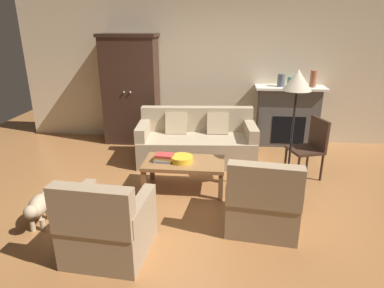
% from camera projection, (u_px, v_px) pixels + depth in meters
% --- Properties ---
extents(ground_plane, '(9.60, 9.60, 0.00)m').
position_uv_depth(ground_plane, '(194.00, 199.00, 4.45)').
color(ground_plane, '#9E6638').
extents(back_wall, '(7.20, 0.10, 2.80)m').
position_uv_depth(back_wall, '(206.00, 68.00, 6.37)').
color(back_wall, beige).
rests_on(back_wall, ground).
extents(fireplace, '(1.26, 0.48, 1.12)m').
position_uv_depth(fireplace, '(288.00, 116.00, 6.27)').
color(fireplace, '#4C4947').
rests_on(fireplace, ground).
extents(armoire, '(1.06, 0.57, 2.03)m').
position_uv_depth(armoire, '(131.00, 90.00, 6.32)').
color(armoire, '#382319').
rests_on(armoire, ground).
extents(couch, '(1.98, 1.00, 0.86)m').
position_uv_depth(couch, '(197.00, 142.00, 5.61)').
color(couch, tan).
rests_on(couch, ground).
extents(coffee_table, '(1.10, 0.60, 0.42)m').
position_uv_depth(coffee_table, '(184.00, 165.00, 4.60)').
color(coffee_table, olive).
rests_on(coffee_table, ground).
extents(fruit_bowl, '(0.31, 0.31, 0.08)m').
position_uv_depth(fruit_bowl, '(182.00, 159.00, 4.56)').
color(fruit_bowl, gold).
rests_on(fruit_bowl, coffee_table).
extents(book_stack, '(0.27, 0.20, 0.10)m').
position_uv_depth(book_stack, '(164.00, 158.00, 4.56)').
color(book_stack, gray).
rests_on(book_stack, coffee_table).
extents(mantel_vase_slate, '(0.13, 0.13, 0.22)m').
position_uv_depth(mantel_vase_slate, '(281.00, 80.00, 6.04)').
color(mantel_vase_slate, '#565B66').
rests_on(mantel_vase_slate, fireplace).
extents(mantel_vase_jade, '(0.14, 0.14, 0.18)m').
position_uv_depth(mantel_vase_jade, '(291.00, 82.00, 6.03)').
color(mantel_vase_jade, slate).
rests_on(mantel_vase_jade, fireplace).
extents(mantel_vase_terracotta, '(0.12, 0.12, 0.30)m').
position_uv_depth(mantel_vase_terracotta, '(313.00, 79.00, 5.98)').
color(mantel_vase_terracotta, '#A86042').
rests_on(mantel_vase_terracotta, fireplace).
extents(armchair_near_left, '(0.83, 0.83, 0.88)m').
position_uv_depth(armchair_near_left, '(107.00, 227.00, 3.29)').
color(armchair_near_left, '#997F60').
rests_on(armchair_near_left, ground).
extents(armchair_near_right, '(0.86, 0.85, 0.88)m').
position_uv_depth(armchair_near_right, '(263.00, 203.00, 3.74)').
color(armchair_near_right, '#997F60').
rests_on(armchair_near_right, ground).
extents(side_chair_wooden, '(0.56, 0.56, 0.90)m').
position_uv_depth(side_chair_wooden, '(311.00, 144.00, 4.96)').
color(side_chair_wooden, '#382319').
rests_on(side_chair_wooden, ground).
extents(floor_lamp, '(0.36, 0.36, 1.68)m').
position_uv_depth(floor_lamp, '(297.00, 88.00, 4.15)').
color(floor_lamp, black).
rests_on(floor_lamp, ground).
extents(dog, '(0.29, 0.56, 0.39)m').
position_uv_depth(dog, '(37.00, 207.00, 3.77)').
color(dog, tan).
rests_on(dog, ground).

